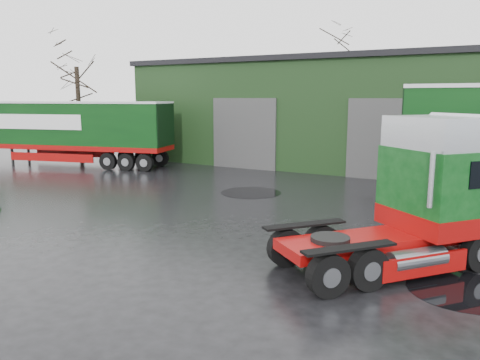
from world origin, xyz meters
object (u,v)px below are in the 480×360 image
trailer_left (71,133)px  tree_left (78,94)px  warehouse (410,112)px  hero_tractor (384,194)px  tree_back_a (333,89)px

trailer_left → tree_left: (-1.41, 2.00, 2.33)m
tree_left → warehouse: bearing=22.8°
warehouse → trailer_left: 20.27m
warehouse → hero_tractor: bearing=-82.3°
warehouse → trailer_left: warehouse is taller
trailer_left → tree_left: size_ratio=1.46×
warehouse → trailer_left: size_ratio=2.62×
hero_tractor → trailer_left: size_ratio=0.47×
tree_left → hero_tractor: bearing=-26.1°
hero_tractor → tree_back_a: bearing=150.2°
warehouse → tree_back_a: tree_back_a is taller
warehouse → tree_left: tree_left is taller
trailer_left → tree_back_a: bearing=-39.8°
trailer_left → tree_back_a: (9.59, 20.00, 2.83)m
hero_tractor → tree_left: (-21.50, 10.51, 2.42)m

